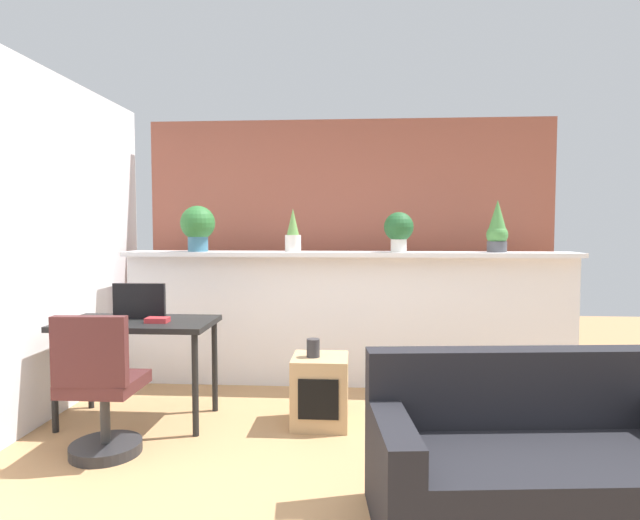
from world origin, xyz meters
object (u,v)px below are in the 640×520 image
potted_plant_2 (399,229)px  potted_plant_1 (293,233)px  side_cube_shelf (320,391)px  vase_on_shelf (313,348)px  couch (536,468)px  book_on_desk (157,320)px  potted_plant_3 (497,229)px  tv_monitor (139,301)px  desk (138,332)px  office_chair (101,396)px  potted_plant_0 (198,226)px

potted_plant_2 → potted_plant_1: bearing=179.8°
side_cube_shelf → vase_on_shelf: bearing=-166.0°
potted_plant_1 → couch: 2.82m
couch → book_on_desk: bearing=153.4°
couch → potted_plant_1: bearing=123.2°
potted_plant_3 → potted_plant_1: bearing=-179.2°
tv_monitor → side_cube_shelf: (1.36, -0.07, -0.63)m
vase_on_shelf → book_on_desk: (-1.11, -0.07, 0.20)m
tv_monitor → book_on_desk: bearing=-37.8°
side_cube_shelf → book_on_desk: (-1.16, -0.09, 0.52)m
desk → side_cube_shelf: (1.34, 0.01, -0.42)m
couch → vase_on_shelf: bearing=133.7°
tv_monitor → office_chair: size_ratio=0.43×
desk → tv_monitor: bearing=104.1°
vase_on_shelf → potted_plant_1: bearing=105.0°
tv_monitor → potted_plant_1: bearing=40.0°
side_cube_shelf → couch: (1.11, -1.23, 0.03)m
office_chair → side_cube_shelf: (1.32, 0.64, -0.14)m
office_chair → side_cube_shelf: size_ratio=1.82×
desk → vase_on_shelf: 1.29m
potted_plant_0 → couch: potted_plant_0 is taller
vase_on_shelf → office_chair: bearing=-153.6°
potted_plant_2 → couch: bearing=-77.5°
couch → office_chair: bearing=166.4°
tv_monitor → office_chair: tv_monitor is taller
tv_monitor → office_chair: (0.04, -0.71, -0.49)m
potted_plant_3 → tv_monitor: (-2.85, -0.91, -0.54)m
potted_plant_1 → potted_plant_2: size_ratio=1.10×
desk → office_chair: bearing=-88.0°
potted_plant_2 → book_on_desk: potted_plant_2 is taller
side_cube_shelf → book_on_desk: size_ratio=3.16×
potted_plant_1 → side_cube_shelf: bearing=-72.0°
potted_plant_1 → office_chair: potted_plant_1 is taller
potted_plant_2 → couch: size_ratio=0.22×
potted_plant_1 → desk: 1.58m
potted_plant_3 → side_cube_shelf: potted_plant_3 is taller
potted_plant_1 → office_chair: 2.13m
potted_plant_1 → book_on_desk: bearing=-129.7°
potted_plant_1 → tv_monitor: 1.46m
potted_plant_0 → desk: (-0.18, -0.93, -0.78)m
tv_monitor → side_cube_shelf: 1.50m
potted_plant_0 → potted_plant_1: potted_plant_0 is taller
potted_plant_1 → book_on_desk: 1.48m
couch → tv_monitor: bearing=152.4°
potted_plant_0 → book_on_desk: 1.21m
desk → office_chair: (0.02, -0.63, -0.28)m
desk → side_cube_shelf: bearing=0.6°
potted_plant_1 → potted_plant_3: 1.80m
office_chair → couch: bearing=-13.6°
desk → office_chair: office_chair is taller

